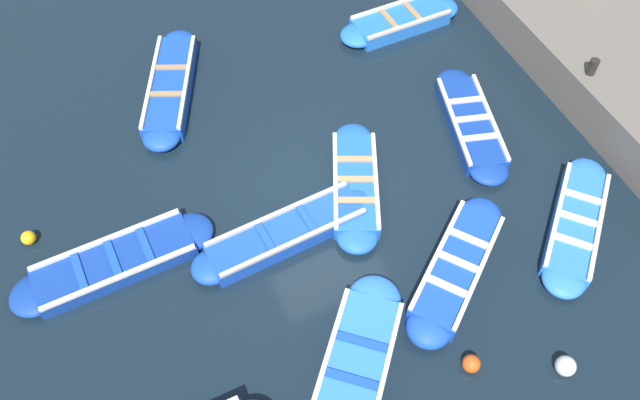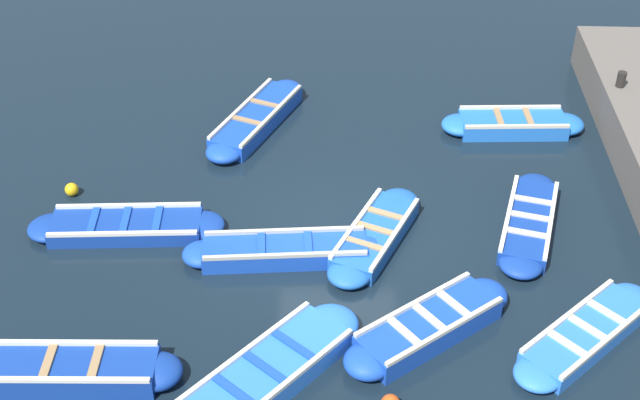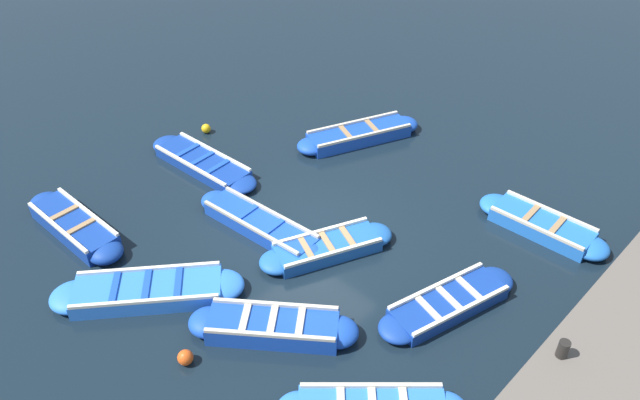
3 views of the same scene
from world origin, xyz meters
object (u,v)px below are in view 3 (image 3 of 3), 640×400
at_px(boat_inner_gap, 448,303).
at_px(boat_far_corner, 261,225).
at_px(boat_mid_row, 74,226).
at_px(boat_alongside, 148,291).
at_px(boat_outer_left, 327,248).
at_px(boat_near_quay, 542,225).
at_px(boat_end_of_row, 359,135).
at_px(boat_bow_out, 203,163).
at_px(buoy_white_drifting, 206,129).
at_px(buoy_orange_near, 185,358).
at_px(bollard_mid_north, 563,349).
at_px(boat_tucked, 273,327).

relative_size(boat_inner_gap, boat_far_corner, 0.90).
bearing_deg(boat_mid_row, boat_alongside, -179.33).
height_order(boat_outer_left, boat_inner_gap, boat_outer_left).
xyz_separation_m(boat_near_quay, boat_far_corner, (4.83, 4.68, -0.00)).
relative_size(boat_near_quay, boat_mid_row, 0.94).
bearing_deg(boat_end_of_row, boat_bow_out, 61.95).
xyz_separation_m(boat_inner_gap, boat_near_quay, (-0.17, -3.61, 0.02)).
bearing_deg(buoy_white_drifting, boat_far_corner, 157.87).
height_order(boat_end_of_row, buoy_orange_near, boat_end_of_row).
xyz_separation_m(boat_alongside, boat_end_of_row, (0.90, -7.75, 0.01)).
distance_m(boat_near_quay, boat_far_corner, 6.72).
bearing_deg(boat_inner_gap, boat_outer_left, 9.92).
xyz_separation_m(boat_inner_gap, bollard_mid_north, (-2.49, 0.36, 1.03)).
bearing_deg(boat_bow_out, boat_far_corner, 168.18).
xyz_separation_m(boat_far_corner, buoy_white_drifting, (4.50, -1.83, -0.03)).
height_order(boat_alongside, boat_far_corner, boat_alongside).
bearing_deg(bollard_mid_north, boat_inner_gap, -8.28).
bearing_deg(boat_alongside, boat_bow_out, -51.04).
relative_size(boat_inner_gap, boat_tucked, 1.10).
distance_m(boat_outer_left, boat_inner_gap, 3.02).
bearing_deg(boat_end_of_row, boat_outer_left, 122.91).
xyz_separation_m(boat_outer_left, boat_near_quay, (-3.15, -4.13, 0.02)).
distance_m(boat_far_corner, buoy_white_drifting, 4.86).
bearing_deg(boat_bow_out, buoy_orange_near, 139.79).
bearing_deg(boat_outer_left, boat_near_quay, -127.31).
relative_size(boat_inner_gap, boat_end_of_row, 0.91).
height_order(boat_bow_out, boat_tucked, boat_tucked).
xyz_separation_m(boat_alongside, buoy_orange_near, (-1.96, 0.47, -0.02)).
xyz_separation_m(boat_tucked, boat_end_of_row, (3.53, -6.58, -0.02)).
bearing_deg(buoy_orange_near, boat_alongside, -13.47).
height_order(boat_inner_gap, boat_far_corner, boat_far_corner).
xyz_separation_m(boat_bow_out, boat_mid_row, (0.01, 3.78, 0.05)).
bearing_deg(boat_inner_gap, boat_end_of_row, -32.50).
relative_size(boat_outer_left, boat_mid_row, 0.95).
xyz_separation_m(boat_alongside, buoy_white_drifting, (4.41, -4.93, -0.04)).
distance_m(boat_alongside, boat_tucked, 2.88).
relative_size(boat_near_quay, bollard_mid_north, 9.35).
relative_size(boat_tucked, boat_mid_row, 0.91).
bearing_deg(bollard_mid_north, buoy_orange_near, 39.02).
relative_size(boat_outer_left, boat_bow_out, 0.86).
xyz_separation_m(boat_outer_left, boat_bow_out, (4.80, -0.11, -0.01)).
height_order(boat_near_quay, buoy_white_drifting, boat_near_quay).
distance_m(boat_end_of_row, boat_mid_row, 8.08).
relative_size(boat_alongside, boat_end_of_row, 0.98).
distance_m(boat_far_corner, boat_mid_row, 4.42).
distance_m(boat_mid_row, bollard_mid_north, 11.01).
relative_size(boat_alongside, bollard_mid_north, 10.69).
relative_size(boat_near_quay, buoy_white_drifting, 11.88).
xyz_separation_m(boat_near_quay, bollard_mid_north, (-2.32, 3.97, 1.00)).
distance_m(boat_inner_gap, boat_near_quay, 3.61).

